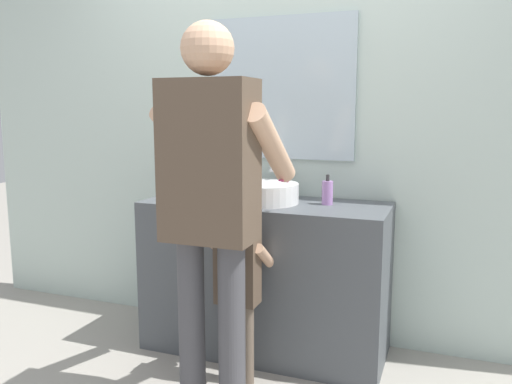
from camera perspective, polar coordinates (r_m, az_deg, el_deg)
name	(u,v)px	position (r m, az deg, el deg)	size (l,w,h in m)	color
ground_plane	(246,372)	(2.94, -1.10, -19.06)	(14.00, 14.00, 0.00)	#9E998E
back_wall	(284,115)	(3.18, 3.03, 8.45)	(4.40, 0.10, 2.70)	silver
vanity_cabinet	(265,277)	(3.03, 1.02, -9.25)	(1.37, 0.54, 0.87)	#4C5156
sink_basin	(264,193)	(2.89, 0.91, -0.08)	(0.38, 0.38, 0.11)	white
faucet	(277,183)	(3.10, 2.35, 1.00)	(0.18, 0.14, 0.18)	#B7BABF
toothbrush_cup	(197,189)	(3.05, -6.46, 0.29)	(0.07, 0.07, 0.21)	#D86666
soap_bottle	(327,192)	(2.86, 7.82, -0.04)	(0.06, 0.06, 0.17)	#B27FC6
child_toddler	(238,278)	(2.63, -1.96, -9.36)	(0.29, 0.29, 0.93)	#6B5B4C
adult_parent	(211,186)	(2.30, -4.93, 0.69)	(0.54, 0.57, 1.75)	#47474C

